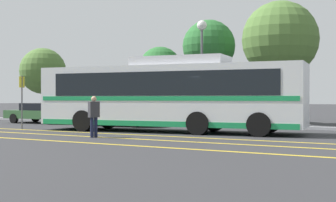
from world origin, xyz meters
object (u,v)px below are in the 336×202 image
(parked_car_0, at_px, (42,113))
(tree_0, at_px, (43,71))
(parked_car_1, at_px, (124,113))
(tree_2, at_px, (209,47))
(pedestrian_0, at_px, (94,114))
(street_lamp, at_px, (202,44))
(tree_1, at_px, (160,69))
(bus_stop_sign, at_px, (22,96))
(tree_3, at_px, (280,39))
(transit_bus, at_px, (168,94))

(parked_car_0, height_order, tree_0, tree_0)
(parked_car_1, height_order, tree_2, tree_2)
(parked_car_0, xyz_separation_m, tree_2, (8.49, 6.65, 4.35))
(pedestrian_0, xyz_separation_m, tree_0, (-14.10, 11.43, 2.70))
(parked_car_0, height_order, pedestrian_0, pedestrian_0)
(street_lamp, relative_size, tree_2, 0.90)
(tree_2, bearing_deg, parked_car_0, -141.93)
(tree_2, bearing_deg, tree_0, -170.91)
(tree_1, height_order, tree_2, tree_2)
(bus_stop_sign, bearing_deg, tree_3, -50.43)
(transit_bus, xyz_separation_m, tree_0, (-15.19, 7.32, 1.89))
(parked_car_0, relative_size, tree_0, 0.90)
(parked_car_1, bearing_deg, tree_3, -49.55)
(bus_stop_sign, distance_m, tree_2, 12.89)
(pedestrian_0, relative_size, bus_stop_sign, 0.61)
(parked_car_0, distance_m, bus_stop_sign, 5.77)
(parked_car_0, xyz_separation_m, tree_1, (4.90, 6.37, 2.98))
(tree_1, distance_m, tree_2, 3.85)
(tree_0, bearing_deg, parked_car_1, -22.96)
(bus_stop_sign, height_order, street_lamp, street_lamp)
(parked_car_1, relative_size, pedestrian_0, 2.55)
(transit_bus, bearing_deg, parked_car_1, 50.56)
(pedestrian_0, distance_m, tree_2, 14.15)
(parked_car_1, bearing_deg, transit_bus, -122.57)
(transit_bus, bearing_deg, parked_car_0, 68.13)
(tree_0, distance_m, tree_2, 13.17)
(parked_car_0, relative_size, tree_3, 0.65)
(pedestrian_0, relative_size, tree_1, 0.32)
(transit_bus, xyz_separation_m, parked_car_1, (-4.48, 2.79, -1.04))
(transit_bus, relative_size, tree_1, 2.50)
(tree_2, height_order, tree_3, tree_3)
(parked_car_1, distance_m, bus_stop_sign, 5.67)
(parked_car_0, bearing_deg, tree_3, 114.39)
(tree_0, bearing_deg, parked_car_0, -45.88)
(street_lamp, bearing_deg, tree_1, 145.03)
(parked_car_0, bearing_deg, street_lamp, 106.47)
(pedestrian_0, xyz_separation_m, tree_1, (-4.76, 13.22, 2.70))
(transit_bus, xyz_separation_m, parked_car_0, (-10.75, 2.74, -1.10))
(tree_0, distance_m, tree_3, 17.97)
(parked_car_1, height_order, tree_3, tree_3)
(transit_bus, height_order, tree_0, tree_0)
(tree_0, xyz_separation_m, tree_3, (17.83, 1.68, 1.49))
(parked_car_1, height_order, street_lamp, street_lamp)
(parked_car_1, bearing_deg, tree_0, 66.35)
(transit_bus, bearing_deg, tree_2, 5.95)
(transit_bus, height_order, tree_2, tree_2)
(parked_car_1, bearing_deg, bus_stop_sign, 146.60)
(parked_car_0, height_order, parked_car_1, parked_car_1)
(bus_stop_sign, bearing_deg, tree_0, 32.23)
(parked_car_0, xyz_separation_m, pedestrian_0, (9.66, -6.85, 0.28))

